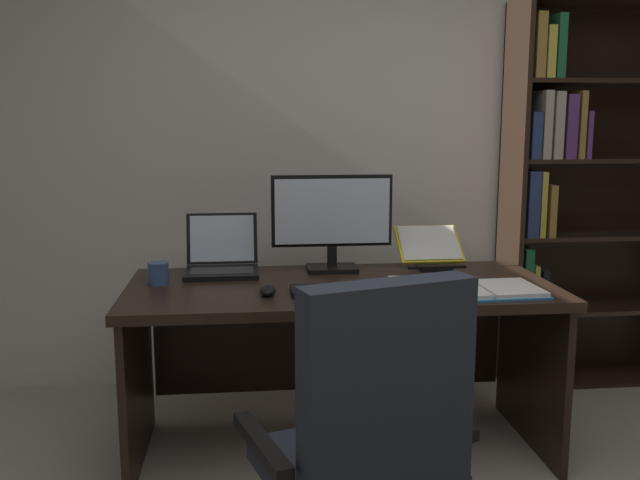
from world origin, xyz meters
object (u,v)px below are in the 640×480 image
desk (338,324)px  keyboard (345,290)px  coffee_mug (158,274)px  office_chair (366,469)px  reading_stand_with_book (430,248)px  open_binder (482,290)px  pen (414,280)px  notepad (409,282)px  monitor (332,222)px  computer_mouse (268,290)px  bookshelf (577,199)px  laptop (222,261)px

desk → keyboard: (-0.00, -0.24, 0.20)m
desk → coffee_mug: coffee_mug is taller
coffee_mug → office_chair: bearing=-56.4°
desk → reading_stand_with_book: reading_stand_with_book is taller
open_binder → pen: 0.29m
reading_stand_with_book → notepad: size_ratio=1.39×
coffee_mug → reading_stand_with_book: bearing=11.8°
monitor → keyboard: size_ratio=1.27×
desk → coffee_mug: (-0.74, -0.01, 0.24)m
desk → open_binder: bearing=-28.5°
office_chair → computer_mouse: bearing=90.0°
monitor → open_binder: (0.53, -0.47, -0.21)m
bookshelf → laptop: size_ratio=6.28×
desk → bookshelf: 1.54m
office_chair → monitor: (0.05, 1.22, 0.53)m
laptop → keyboard: laptop is taller
keyboard → coffee_mug: bearing=162.8°
computer_mouse → bookshelf: bearing=27.5°
laptop → computer_mouse: size_ratio=3.03×
office_chair → monitor: monitor is taller
office_chair → keyboard: bearing=69.0°
reading_stand_with_book → laptop: bearing=-176.7°
laptop → keyboard: bearing=-41.0°
bookshelf → monitor: bookshelf is taller
bookshelf → computer_mouse: size_ratio=19.03×
office_chair → pen: 1.05m
desk → coffee_mug: bearing=-179.4°
notepad → reading_stand_with_book: bearing=63.0°
open_binder → notepad: size_ratio=2.21×
desk → monitor: monitor is taller
pen → coffee_mug: coffee_mug is taller
office_chair → notepad: 1.04m
pen → desk: bearing=161.1°
desk → pen: (0.30, -0.10, 0.21)m
office_chair → notepad: (0.34, 0.93, 0.31)m
bookshelf → pen: (-1.03, -0.72, -0.24)m
notepad → computer_mouse: bearing=-167.3°
desk → office_chair: size_ratio=1.76×
pen → notepad: bearing=180.0°
office_chair → coffee_mug: (-0.68, 1.03, 0.35)m
reading_stand_with_book → notepad: (-0.18, -0.34, -0.08)m
keyboard → computer_mouse: computer_mouse is taller
office_chair → notepad: bearing=52.9°
desk → computer_mouse: bearing=-142.3°
computer_mouse → laptop: bearing=113.7°
laptop → coffee_mug: 0.32m
pen → office_chair: bearing=-111.1°
monitor → coffee_mug: (-0.74, -0.19, -0.17)m
computer_mouse → open_binder: bearing=-3.4°
desk → notepad: notepad is taller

